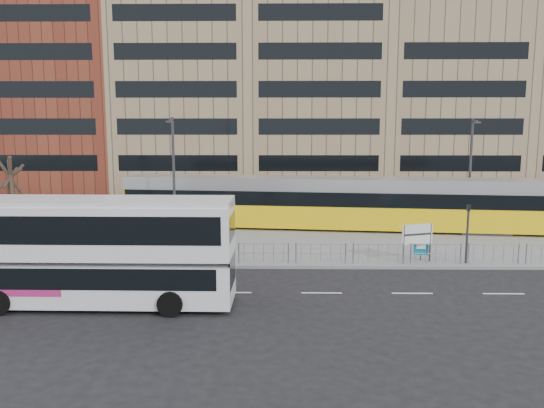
{
  "coord_description": "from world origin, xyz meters",
  "views": [
    {
      "loc": [
        0.14,
        -26.59,
        7.34
      ],
      "look_at": [
        -0.34,
        6.0,
        2.48
      ],
      "focal_mm": 35.0,
      "sensor_mm": 36.0,
      "label": 1
    }
  ],
  "objects_px": {
    "lamp_post_west": "(174,171)",
    "bare_tree": "(9,154)",
    "tram": "(338,203)",
    "ad_panel": "(421,245)",
    "station_sign": "(417,236)",
    "traffic_light_west": "(182,220)",
    "double_decker_bus": "(97,248)",
    "pedestrian": "(90,234)",
    "lamp_post_east": "(471,168)",
    "traffic_light_east": "(468,226)"
  },
  "relations": [
    {
      "from": "station_sign",
      "to": "lamp_post_east",
      "type": "height_order",
      "value": "lamp_post_east"
    },
    {
      "from": "pedestrian",
      "to": "lamp_post_west",
      "type": "xyz_separation_m",
      "value": [
        4.08,
        4.38,
        3.27
      ]
    },
    {
      "from": "double_decker_bus",
      "to": "tram",
      "type": "distance_m",
      "value": 19.53
    },
    {
      "from": "tram",
      "to": "pedestrian",
      "type": "height_order",
      "value": "tram"
    },
    {
      "from": "tram",
      "to": "traffic_light_west",
      "type": "xyz_separation_m",
      "value": [
        -9.51,
        -7.9,
        0.18
      ]
    },
    {
      "from": "tram",
      "to": "traffic_light_east",
      "type": "bearing_deg",
      "value": -52.17
    },
    {
      "from": "station_sign",
      "to": "traffic_light_west",
      "type": "xyz_separation_m",
      "value": [
        -12.67,
        1.38,
        0.55
      ]
    },
    {
      "from": "tram",
      "to": "station_sign",
      "type": "bearing_deg",
      "value": -64.77
    },
    {
      "from": "station_sign",
      "to": "lamp_post_east",
      "type": "xyz_separation_m",
      "value": [
        6.31,
        10.36,
        2.78
      ]
    },
    {
      "from": "lamp_post_east",
      "to": "station_sign",
      "type": "bearing_deg",
      "value": -121.33
    },
    {
      "from": "ad_panel",
      "to": "lamp_post_east",
      "type": "bearing_deg",
      "value": 61.5
    },
    {
      "from": "station_sign",
      "to": "traffic_light_west",
      "type": "distance_m",
      "value": 12.76
    },
    {
      "from": "double_decker_bus",
      "to": "ad_panel",
      "type": "distance_m",
      "value": 16.58
    },
    {
      "from": "lamp_post_west",
      "to": "tram",
      "type": "bearing_deg",
      "value": 12.39
    },
    {
      "from": "tram",
      "to": "ad_panel",
      "type": "distance_m",
      "value": 9.58
    },
    {
      "from": "tram",
      "to": "lamp_post_west",
      "type": "height_order",
      "value": "lamp_post_west"
    },
    {
      "from": "bare_tree",
      "to": "tram",
      "type": "bearing_deg",
      "value": 4.1
    },
    {
      "from": "traffic_light_west",
      "to": "lamp_post_east",
      "type": "distance_m",
      "value": 21.12
    },
    {
      "from": "double_decker_bus",
      "to": "ad_panel",
      "type": "height_order",
      "value": "double_decker_bus"
    },
    {
      "from": "pedestrian",
      "to": "traffic_light_west",
      "type": "xyz_separation_m",
      "value": [
        5.56,
        -1.11,
        1.02
      ]
    },
    {
      "from": "double_decker_bus",
      "to": "station_sign",
      "type": "height_order",
      "value": "double_decker_bus"
    },
    {
      "from": "lamp_post_west",
      "to": "traffic_light_west",
      "type": "bearing_deg",
      "value": -74.92
    },
    {
      "from": "double_decker_bus",
      "to": "traffic_light_east",
      "type": "xyz_separation_m",
      "value": [
        17.25,
        6.37,
        -0.27
      ]
    },
    {
      "from": "double_decker_bus",
      "to": "lamp_post_east",
      "type": "bearing_deg",
      "value": 39.29
    },
    {
      "from": "ad_panel",
      "to": "lamp_post_west",
      "type": "distance_m",
      "value": 16.21
    },
    {
      "from": "station_sign",
      "to": "lamp_post_west",
      "type": "relative_size",
      "value": 0.27
    },
    {
      "from": "pedestrian",
      "to": "traffic_light_east",
      "type": "height_order",
      "value": "traffic_light_east"
    },
    {
      "from": "ad_panel",
      "to": "bare_tree",
      "type": "bearing_deg",
      "value": 166.64
    },
    {
      "from": "tram",
      "to": "bare_tree",
      "type": "distance_m",
      "value": 22.46
    },
    {
      "from": "lamp_post_west",
      "to": "bare_tree",
      "type": "height_order",
      "value": "lamp_post_west"
    },
    {
      "from": "tram",
      "to": "bare_tree",
      "type": "relative_size",
      "value": 4.13
    },
    {
      "from": "traffic_light_west",
      "to": "pedestrian",
      "type": "bearing_deg",
      "value": -172.3
    },
    {
      "from": "pedestrian",
      "to": "lamp_post_west",
      "type": "relative_size",
      "value": 0.25
    },
    {
      "from": "station_sign",
      "to": "bare_tree",
      "type": "bearing_deg",
      "value": 145.03
    },
    {
      "from": "tram",
      "to": "pedestrian",
      "type": "distance_m",
      "value": 16.55
    },
    {
      "from": "tram",
      "to": "lamp_post_east",
      "type": "bearing_deg",
      "value": 12.95
    },
    {
      "from": "lamp_post_west",
      "to": "double_decker_bus",
      "type": "bearing_deg",
      "value": -92.27
    },
    {
      "from": "pedestrian",
      "to": "tram",
      "type": "bearing_deg",
      "value": -46.4
    },
    {
      "from": "double_decker_bus",
      "to": "tram",
      "type": "relative_size",
      "value": 0.36
    },
    {
      "from": "traffic_light_west",
      "to": "lamp_post_west",
      "type": "xyz_separation_m",
      "value": [
        -1.48,
        5.49,
        2.25
      ]
    },
    {
      "from": "double_decker_bus",
      "to": "traffic_light_west",
      "type": "distance_m",
      "value": 8.12
    },
    {
      "from": "lamp_post_east",
      "to": "lamp_post_west",
      "type": "bearing_deg",
      "value": -170.3
    },
    {
      "from": "station_sign",
      "to": "traffic_light_east",
      "type": "height_order",
      "value": "traffic_light_east"
    },
    {
      "from": "traffic_light_east",
      "to": "double_decker_bus",
      "type": "bearing_deg",
      "value": -160.63
    },
    {
      "from": "lamp_post_west",
      "to": "bare_tree",
      "type": "xyz_separation_m",
      "value": [
        -11.14,
        0.83,
        1.04
      ]
    },
    {
      "from": "station_sign",
      "to": "traffic_light_east",
      "type": "xyz_separation_m",
      "value": [
        2.57,
        -0.1,
        0.55
      ]
    },
    {
      "from": "ad_panel",
      "to": "lamp_post_east",
      "type": "height_order",
      "value": "lamp_post_east"
    },
    {
      "from": "station_sign",
      "to": "lamp_post_east",
      "type": "relative_size",
      "value": 0.27
    },
    {
      "from": "tram",
      "to": "station_sign",
      "type": "xyz_separation_m",
      "value": [
        3.16,
        -9.28,
        -0.37
      ]
    },
    {
      "from": "tram",
      "to": "pedestrian",
      "type": "relative_size",
      "value": 16.0
    }
  ]
}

